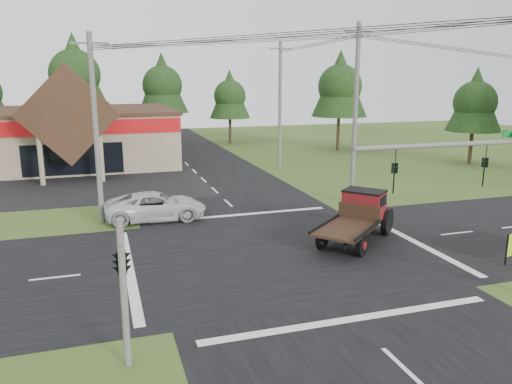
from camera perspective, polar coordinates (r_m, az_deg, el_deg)
name	(u,v)px	position (r m, az deg, el deg)	size (l,w,h in m)	color
ground	(281,253)	(23.84, 2.87, -6.98)	(120.00, 120.00, 0.00)	#374E1C
road_ns	(281,253)	(23.83, 2.87, -6.96)	(12.00, 120.00, 0.02)	black
road_ew	(281,253)	(23.83, 2.87, -6.95)	(120.00, 12.00, 0.02)	black
parking_apron	(16,189)	(41.25, -25.71, 0.34)	(28.00, 14.00, 0.02)	black
cvs_building	(9,137)	(51.43, -26.34, 5.67)	(30.40, 18.20, 9.19)	gray
traffic_signal_corner	(121,247)	(14.42, -15.20, -6.14)	(0.53, 2.48, 4.40)	#595651
utility_pole_nw	(96,128)	(29.11, -17.85, 6.96)	(2.00, 0.30, 10.50)	#595651
utility_pole_ne	(355,113)	(33.12, 11.28, 8.86)	(2.00, 0.30, 11.50)	#595651
utility_pole_n	(280,104)	(45.88, 2.76, 9.99)	(2.00, 0.30, 11.20)	#595651
tree_row_c	(74,72)	(62.01, -20.03, 12.78)	(7.28, 7.28, 13.13)	#332316
tree_row_d	(162,83)	(63.47, -10.67, 12.09)	(6.16, 6.16, 11.11)	#332316
tree_row_e	(230,95)	(63.04, -3.02, 11.07)	(5.04, 5.04, 9.09)	#332316
tree_side_ne	(340,84)	(57.17, 9.57, 12.06)	(6.16, 6.16, 11.11)	#332316
tree_side_e_near	(475,100)	(51.68, 23.77, 9.58)	(5.04, 5.04, 9.09)	#332316
antique_flatbed_truck	(355,218)	(25.40, 11.28, -2.97)	(2.30, 6.03, 2.52)	#540C14
white_pickup	(156,206)	(29.63, -11.40, -1.59)	(2.68, 5.81, 1.61)	silver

